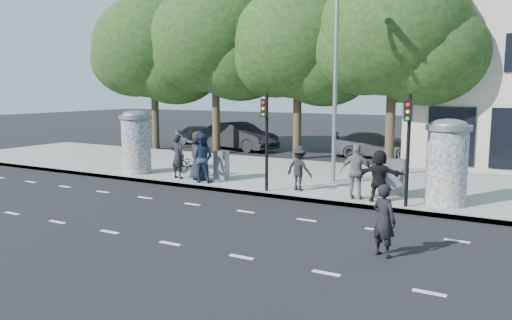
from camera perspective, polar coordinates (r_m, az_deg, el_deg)
The scene contains 27 objects.
ground at distance 14.04m, azimuth -4.08°, elevation -7.13°, with size 120.00×120.00×0.00m, color black.
sidewalk at distance 20.55m, azimuth 7.50°, elevation -2.08°, with size 40.00×8.00×0.15m, color gray.
curb at distance 17.01m, azimuth 2.52°, elevation -4.15°, with size 40.00×0.10×0.16m, color slate.
lane_dash_near at distance 12.34m, azimuth -9.77°, elevation -9.38°, with size 32.00×0.12×0.01m, color silver.
lane_dash_far at distance 15.19m, azimuth -1.16°, elevation -5.93°, with size 32.00×0.12×0.01m, color silver.
ad_column_left at distance 21.67m, azimuth -13.53°, elevation 2.19°, with size 1.36×1.36×2.65m.
ad_column_right at distance 16.30m, azimuth 21.01°, elevation -0.01°, with size 1.36×1.36×2.65m.
traffic_pole_near at distance 17.18m, azimuth 1.14°, elevation 3.25°, with size 0.22×0.31×3.40m.
traffic_pole_far at distance 15.51m, azimuth 16.99°, elevation 2.37°, with size 0.22×0.31×3.40m.
street_lamp at distance 19.17m, azimuth 9.04°, elevation 11.32°, with size 0.25×0.93×8.00m.
tree_far_left at distance 31.49m, azimuth -11.65°, elevation 12.51°, with size 7.20×7.20×9.26m.
tree_mid_left at distance 28.80m, azimuth -4.69°, elevation 13.69°, with size 7.20×7.20×9.57m.
tree_near_left at distance 26.50m, azimuth 4.83°, elevation 13.23°, with size 6.80×6.80×8.97m.
tree_center at distance 24.48m, azimuth 15.47°, elevation 13.98°, with size 7.00×7.00×9.30m.
ped_a at distance 19.53m, azimuth -6.61°, elevation 0.48°, with size 0.94×0.61×1.93m, color black.
ped_b at distance 20.05m, azimuth -8.93°, elevation 0.42°, with size 0.65×0.43×1.78m, color black.
ped_c at distance 19.08m, azimuth -6.18°, elevation 0.24°, with size 0.91×0.71×1.88m, color #19283F.
ped_d at distance 17.55m, azimuth 4.97°, elevation -0.95°, with size 1.01×0.58×1.57m, color black.
ped_e at distance 16.36m, azimuth 11.42°, elevation -1.33°, with size 1.05×0.60×1.80m, color slate.
ped_f at distance 16.20m, azimuth 13.90°, elevation -1.76°, with size 1.53×0.55×1.65m, color black.
man_road at distance 11.43m, azimuth 14.42°, elevation -6.69°, with size 0.60×0.39×1.64m, color black.
bicycle at distance 20.95m, azimuth -7.28°, elevation -0.45°, with size 1.68×0.59×0.88m, color black.
cabinet_left at distance 19.83m, azimuth -3.98°, elevation -0.55°, with size 0.53×0.39×1.11m, color gray.
cabinet_right at distance 17.34m, azimuth 15.61°, elevation -1.91°, with size 0.58×0.42×1.22m, color slate.
car_left at distance 33.44m, azimuth -6.17°, elevation 2.88°, with size 3.91×1.57×1.33m, color slate.
car_mid at distance 30.42m, azimuth -1.97°, elevation 2.73°, with size 5.08×1.77×1.68m, color black.
car_right at distance 27.90m, azimuth 13.40°, elevation 1.68°, with size 4.61×1.87×1.34m, color #5B5F63.
Camera 1 is at (7.48, -11.30, 3.69)m, focal length 35.00 mm.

